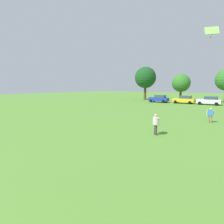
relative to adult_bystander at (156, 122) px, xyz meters
The scene contains 9 objects.
ground_plane 15.80m from the adult_bystander, 99.00° to the left, with size 160.00×160.00×0.00m, color #568C33.
adult_bystander is the anchor object (origin of this frame).
bystander_near_trees 8.20m from the adult_bystander, 71.26° to the left, with size 0.71×0.36×1.51m.
kite 7.65m from the adult_bystander, 38.47° to the left, with size 1.02×0.72×1.04m.
parked_car_blue_0 29.42m from the adult_bystander, 110.96° to the left, with size 4.30×2.02×1.68m.
parked_car_yellow_1 28.31m from the adult_bystander, 100.43° to the left, with size 4.30×2.02×1.68m.
parked_car_white_2 27.71m from the adult_bystander, 90.67° to the left, with size 4.30×2.02×1.68m.
tree_far_left 37.18m from the adult_bystander, 116.75° to the left, with size 5.58×5.58×8.70m.
tree_left 32.60m from the adult_bystander, 102.41° to the left, with size 4.14×4.14×6.46m.
Camera 1 is at (7.84, 1.12, 3.70)m, focal length 30.12 mm.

